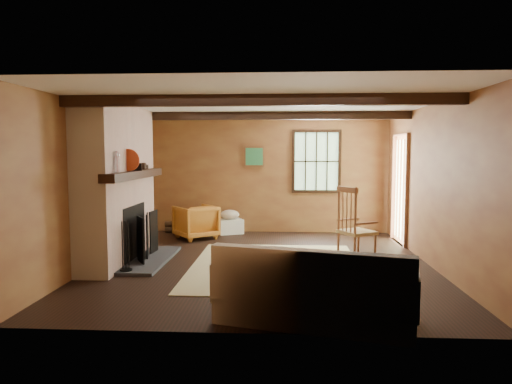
# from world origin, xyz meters

# --- Properties ---
(ground) EXTENTS (5.50, 5.50, 0.00)m
(ground) POSITION_xyz_m (0.00, 0.00, 0.00)
(ground) COLOR black
(ground) RESTS_ON ground
(room_envelope) EXTENTS (5.02, 5.52, 2.44)m
(room_envelope) POSITION_xyz_m (0.22, 0.26, 1.63)
(room_envelope) COLOR #9D6B37
(room_envelope) RESTS_ON ground
(fireplace) EXTENTS (1.02, 2.30, 2.40)m
(fireplace) POSITION_xyz_m (-2.23, -0.00, 1.10)
(fireplace) COLOR #A44D3F
(fireplace) RESTS_ON ground
(rug) EXTENTS (2.50, 3.00, 0.01)m
(rug) POSITION_xyz_m (0.20, -0.20, 0.00)
(rug) COLOR tan
(rug) RESTS_ON ground
(rocking_chair) EXTENTS (0.96, 0.81, 1.18)m
(rocking_chair) POSITION_xyz_m (1.42, 0.21, 0.50)
(rocking_chair) COLOR tan
(rocking_chair) RESTS_ON ground
(sofa) EXTENTS (2.10, 1.32, 0.79)m
(sofa) POSITION_xyz_m (0.62, -2.40, 0.28)
(sofa) COLOR silver
(sofa) RESTS_ON ground
(firewood_pile) EXTENTS (0.66, 0.12, 0.24)m
(firewood_pile) POSITION_xyz_m (-1.84, 2.52, 0.12)
(firewood_pile) COLOR brown
(firewood_pile) RESTS_ON ground
(laundry_basket) EXTENTS (0.61, 0.55, 0.30)m
(laundry_basket) POSITION_xyz_m (-0.80, 2.49, 0.15)
(laundry_basket) COLOR white
(laundry_basket) RESTS_ON ground
(basket_pillow) EXTENTS (0.48, 0.44, 0.20)m
(basket_pillow) POSITION_xyz_m (-0.80, 2.49, 0.40)
(basket_pillow) COLOR silver
(basket_pillow) RESTS_ON laundry_basket
(armchair) EXTENTS (1.00, 1.01, 0.66)m
(armchair) POSITION_xyz_m (-1.40, 1.90, 0.33)
(armchair) COLOR #BF6026
(armchair) RESTS_ON ground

